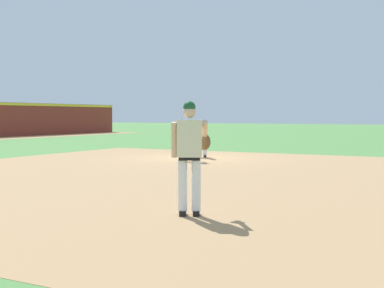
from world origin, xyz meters
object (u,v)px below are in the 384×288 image
(baseball, at_px, (196,172))
(umpire, at_px, (181,135))
(first_base_bag, at_px, (195,157))
(baserunner, at_px, (188,139))
(first_baseman, at_px, (198,139))
(pitcher, at_px, (190,151))

(baseball, xyz_separation_m, umpire, (6.99, 4.40, 0.76))
(baseball, bearing_deg, first_base_bag, 28.25)
(baseball, bearing_deg, baserunner, 31.89)
(baseball, bearing_deg, first_baseman, 27.00)
(first_baseman, bearing_deg, baseball, -153.00)
(first_baseman, bearing_deg, umpire, 43.19)
(first_baseman, relative_size, baserunner, 0.92)
(baserunner, relative_size, umpire, 1.00)
(pitcher, xyz_separation_m, baserunner, (8.95, 4.93, -0.27))
(umpire, bearing_deg, first_baseman, -136.81)
(baserunner, bearing_deg, pitcher, -151.12)
(first_base_bag, xyz_separation_m, pitcher, (-10.36, -5.41, 1.01))
(first_base_bag, relative_size, baserunner, 0.26)
(first_base_bag, distance_m, baseball, 5.35)
(first_baseman, bearing_deg, baserunner, -163.49)
(first_baseman, bearing_deg, pitcher, -152.98)
(baseball, relative_size, pitcher, 0.04)
(first_baseman, height_order, baserunner, baserunner)
(baseball, distance_m, pitcher, 6.42)
(first_base_bag, bearing_deg, baserunner, -161.25)
(baseball, distance_m, baserunner, 3.96)
(umpire, bearing_deg, baseball, -147.82)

